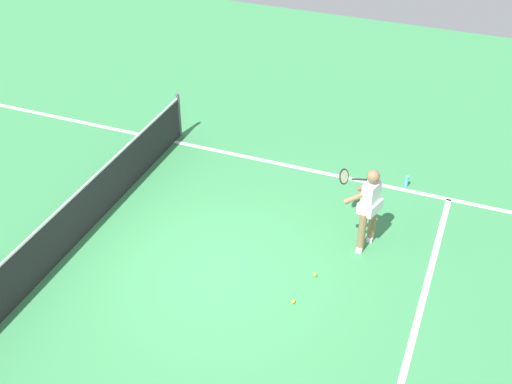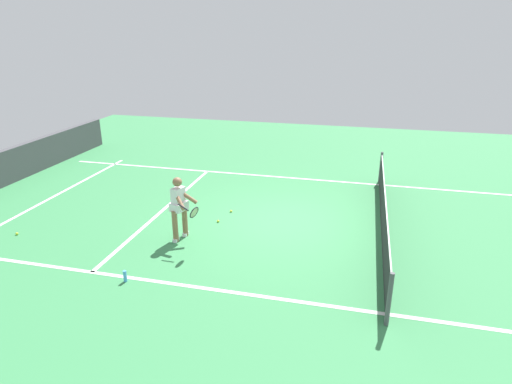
{
  "view_description": "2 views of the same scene",
  "coord_description": "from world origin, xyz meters",
  "px_view_note": "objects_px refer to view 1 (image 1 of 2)",
  "views": [
    {
      "loc": [
        -7.37,
        -3.63,
        7.39
      ],
      "look_at": [
        1.11,
        -0.31,
        0.96
      ],
      "focal_mm": 46.3,
      "sensor_mm": 36.0,
      "label": 1
    },
    {
      "loc": [
        10.38,
        1.88,
        4.77
      ],
      "look_at": [
        0.85,
        -0.48,
        1.07
      ],
      "focal_mm": 30.73,
      "sensor_mm": 36.0,
      "label": 2
    }
  ],
  "objects_px": {
    "tennis_ball_mid": "(315,275)",
    "tennis_player": "(368,205)",
    "tennis_ball_near": "(293,301)",
    "water_bottle": "(406,181)"
  },
  "relations": [
    {
      "from": "tennis_ball_near",
      "to": "tennis_ball_mid",
      "type": "xyz_separation_m",
      "value": [
        0.72,
        -0.13,
        0.0
      ]
    },
    {
      "from": "tennis_ball_near",
      "to": "tennis_ball_mid",
      "type": "bearing_deg",
      "value": -10.49
    },
    {
      "from": "tennis_ball_mid",
      "to": "water_bottle",
      "type": "height_order",
      "value": "water_bottle"
    },
    {
      "from": "tennis_ball_mid",
      "to": "tennis_ball_near",
      "type": "bearing_deg",
      "value": 169.51
    },
    {
      "from": "tennis_ball_mid",
      "to": "tennis_player",
      "type": "bearing_deg",
      "value": -26.4
    },
    {
      "from": "tennis_ball_mid",
      "to": "water_bottle",
      "type": "xyz_separation_m",
      "value": [
        3.15,
        -0.9,
        0.09
      ]
    },
    {
      "from": "tennis_ball_near",
      "to": "water_bottle",
      "type": "xyz_separation_m",
      "value": [
        3.87,
        -1.03,
        0.09
      ]
    },
    {
      "from": "water_bottle",
      "to": "tennis_ball_mid",
      "type": "bearing_deg",
      "value": 164.12
    },
    {
      "from": "tennis_player",
      "to": "tennis_ball_mid",
      "type": "distance_m",
      "value": 1.48
    },
    {
      "from": "tennis_ball_near",
      "to": "tennis_ball_mid",
      "type": "relative_size",
      "value": 1.0
    }
  ]
}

